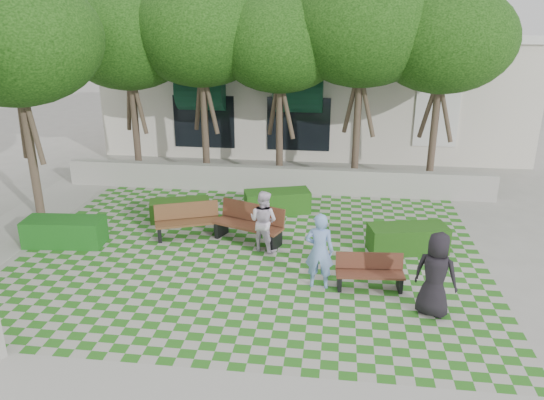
# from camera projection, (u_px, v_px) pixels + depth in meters

# --- Properties ---
(ground) EXTENTS (90.00, 90.00, 0.00)m
(ground) POSITION_uv_depth(u_px,v_px,m) (244.00, 273.00, 12.99)
(ground) COLOR gray
(ground) RESTS_ON ground
(lawn) EXTENTS (12.00, 12.00, 0.00)m
(lawn) POSITION_uv_depth(u_px,v_px,m) (251.00, 255.00, 13.92)
(lawn) COLOR #2B721E
(lawn) RESTS_ON ground
(retaining_wall) EXTENTS (15.00, 0.36, 0.90)m
(retaining_wall) POSITION_uv_depth(u_px,v_px,m) (275.00, 179.00, 18.62)
(retaining_wall) COLOR #9E9B93
(retaining_wall) RESTS_ON ground
(bench_east) EXTENTS (1.59, 0.63, 0.82)m
(bench_east) POSITION_uv_depth(u_px,v_px,m) (370.00, 272.00, 12.20)
(bench_east) COLOR #51291B
(bench_east) RESTS_ON ground
(bench_mid) EXTENTS (2.08, 1.36, 1.04)m
(bench_mid) POSITION_uv_depth(u_px,v_px,m) (249.00, 224.00, 14.64)
(bench_mid) COLOR #552D1D
(bench_mid) RESTS_ON ground
(bench_west) EXTENTS (1.90, 1.21, 0.95)m
(bench_west) POSITION_uv_depth(u_px,v_px,m) (188.00, 221.00, 14.96)
(bench_west) COLOR #56351D
(bench_west) RESTS_ON ground
(hedge_east) EXTENTS (2.18, 1.25, 0.72)m
(hedge_east) POSITION_uv_depth(u_px,v_px,m) (408.00, 239.00, 14.07)
(hedge_east) COLOR #1C4612
(hedge_east) RESTS_ON ground
(hedge_midright) EXTENTS (2.18, 1.38, 0.71)m
(hedge_midright) POSITION_uv_depth(u_px,v_px,m) (277.00, 202.00, 16.76)
(hedge_midright) COLOR #1E4E14
(hedge_midright) RESTS_ON ground
(hedge_midleft) EXTENTS (1.93, 1.22, 0.63)m
(hedge_midleft) POSITION_uv_depth(u_px,v_px,m) (180.00, 210.00, 16.20)
(hedge_midleft) COLOR #1F4512
(hedge_midleft) RESTS_ON ground
(hedge_west) EXTENTS (2.18, 1.01, 0.74)m
(hedge_west) POSITION_uv_depth(u_px,v_px,m) (65.00, 232.00, 14.47)
(hedge_west) COLOR #155117
(hedge_west) RESTS_ON ground
(person_blue) EXTENTS (0.69, 0.47, 1.83)m
(person_blue) POSITION_uv_depth(u_px,v_px,m) (319.00, 251.00, 12.08)
(person_blue) COLOR #789BDB
(person_blue) RESTS_ON ground
(person_dark) EXTENTS (1.07, 0.92, 1.86)m
(person_dark) POSITION_uv_depth(u_px,v_px,m) (436.00, 275.00, 10.98)
(person_dark) COLOR black
(person_dark) RESTS_ON ground
(person_white) EXTENTS (1.00, 0.90, 1.66)m
(person_white) POSITION_uv_depth(u_px,v_px,m) (263.00, 221.00, 13.99)
(person_white) COLOR silver
(person_white) RESTS_ON ground
(tree_row) EXTENTS (17.70, 13.40, 7.41)m
(tree_row) POSITION_uv_depth(u_px,v_px,m) (217.00, 39.00, 16.99)
(tree_row) COLOR #47382B
(tree_row) RESTS_ON ground
(building) EXTENTS (18.00, 8.92, 5.15)m
(building) POSITION_uv_depth(u_px,v_px,m) (314.00, 88.00, 25.14)
(building) COLOR beige
(building) RESTS_ON ground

